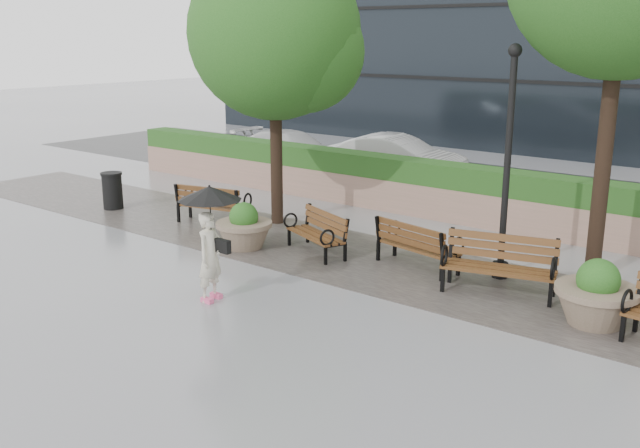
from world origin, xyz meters
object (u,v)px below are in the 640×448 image
Objects in this scene: pedestrian at (210,232)px; bench_0 at (213,212)px; bench_3 at (498,278)px; bench_1 at (316,241)px; car_right at (396,159)px; lamppost at (506,179)px; car_left at (292,150)px; trash_bin at (112,192)px; planter_right at (596,299)px; planter_left at (244,230)px; bench_2 at (417,255)px.

bench_0 is at bearing 35.98° from pedestrian.
bench_1 is at bearing 166.33° from bench_3.
lamppost is at bearing -144.07° from car_right.
car_left is (-3.32, 6.75, 0.34)m from bench_0.
car_left is 4.03m from car_right.
bench_1 is 9.77m from car_left.
pedestrian is at bearing -23.36° from trash_bin.
car_left is at bearing 149.45° from planter_right.
trash_bin is at bearing 179.91° from planter_right.
pedestrian is (6.77, -2.93, 0.74)m from trash_bin.
planter_left is 0.93× the size of planter_right.
lamppost reaches higher than bench_1.
planter_right is 14.40m from car_left.
pedestrian is at bearing -151.85° from planter_right.
pedestrian reaches higher than car_left.
planter_left is at bearing -148.39° from car_left.
lamppost is 5.30m from pedestrian.
lamppost is 9.01m from car_right.
car_right reaches higher than bench_2.
planter_left is at bearing -179.72° from car_right.
bench_0 is 0.44× the size of lamppost.
car_left is 12.39m from pedestrian.
car_left is at bearing 131.91° from bench_3.
bench_0 is 7.53m from car_left.
bench_0 is 1.08× the size of bench_1.
bench_3 reaches higher than bench_1.
lamppost is at bearing 35.85° from bench_1.
bench_0 is 5.12m from pedestrian.
bench_3 is 9.79m from car_right.
planter_right reaches higher than planter_left.
car_left is (-12.40, 7.32, 0.20)m from planter_right.
bench_3 is 1.03× the size of pedestrian.
planter_right is at bearing -28.91° from lamppost.
lamppost is 0.98× the size of car_right.
pedestrian reaches higher than bench_0.
bench_2 reaches higher than trash_bin.
bench_2 is 0.89× the size of bench_3.
bench_1 is 0.40× the size of car_right.
lamppost is (-2.09, 1.15, 1.44)m from planter_right.
planter_right is at bearing -123.35° from car_left.
planter_right is 1.41× the size of trash_bin.
planter_left reaches higher than bench_2.
car_left is (-10.32, 6.17, -1.24)m from lamppost.
bench_2 is at bearing -37.76° from pedestrian.
bench_1 is 7.75m from car_right.
bench_3 is at bearing 22.66° from bench_1.
trash_bin is at bearing 175.24° from planter_left.
planter_left is at bearing 23.48° from pedestrian.
bench_1 is 0.85× the size of bench_3.
planter_right is 0.30× the size of car_left.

